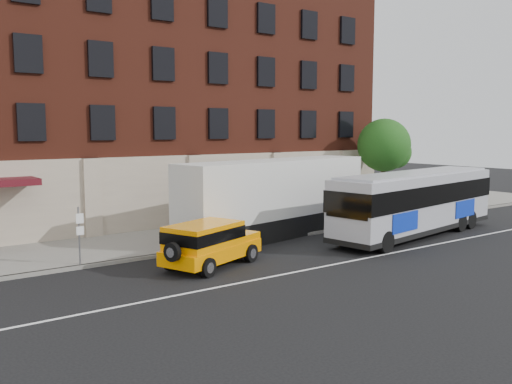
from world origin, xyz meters
TOP-DOWN VIEW (x-y plane):
  - ground at (0.00, 0.00)m, footprint 120.00×120.00m
  - sidewalk at (0.00, 9.00)m, footprint 60.00×6.00m
  - kerb at (0.00, 6.00)m, footprint 60.00×0.25m
  - lane_line at (0.00, 0.50)m, footprint 60.00×0.12m
  - building at (-0.01, 16.92)m, footprint 30.00×12.10m
  - sign_pole at (-8.50, 6.15)m, footprint 0.30×0.20m
  - street_tree at (13.54, 9.48)m, footprint 3.60×3.60m
  - city_bus at (8.14, 2.56)m, footprint 12.61×4.51m
  - yellow_suv at (-4.21, 3.19)m, footprint 4.94×3.39m
  - shipping_container at (2.13, 6.86)m, footprint 12.33×4.52m

SIDE VIEW (x-z plane):
  - ground at x=0.00m, z-range 0.00..0.00m
  - lane_line at x=0.00m, z-range 0.00..0.01m
  - sidewalk at x=0.00m, z-range 0.00..0.15m
  - kerb at x=0.00m, z-range 0.00..0.15m
  - yellow_suv at x=-4.21m, z-range 0.14..1.98m
  - sign_pole at x=-8.50m, z-range 0.20..2.70m
  - city_bus at x=8.14m, z-range 0.18..3.56m
  - shipping_container at x=2.13m, z-range -0.02..4.01m
  - street_tree at x=13.54m, z-range 1.31..7.51m
  - building at x=-0.01m, z-range 0.08..15.08m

